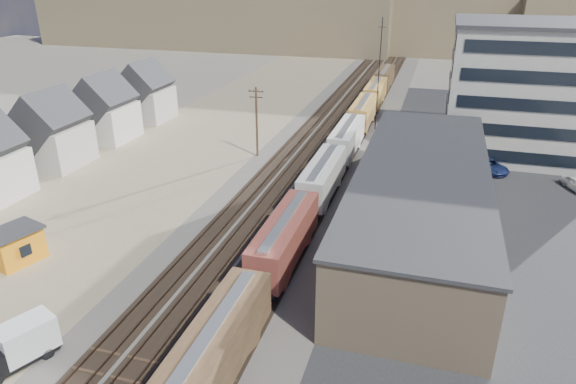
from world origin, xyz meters
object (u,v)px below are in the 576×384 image
(freight_train, at_px, (336,156))
(parked_car_blue, at_px, (489,166))
(utility_pole_north, at_px, (257,121))
(parked_car_white, at_px, (457,330))
(box_truck, at_px, (17,346))
(maintenance_shed, at_px, (16,245))

(freight_train, distance_m, parked_car_blue, 20.72)
(utility_pole_north, distance_m, parked_car_white, 43.31)
(utility_pole_north, bearing_deg, box_truck, -91.80)
(maintenance_shed, distance_m, parked_car_white, 38.84)
(box_truck, bearing_deg, parked_car_blue, 55.23)
(box_truck, relative_size, parked_car_white, 1.41)
(maintenance_shed, relative_size, parked_car_blue, 0.90)
(freight_train, xyz_separation_m, parked_car_blue, (19.29, 7.29, -1.96))
(utility_pole_north, relative_size, parked_car_white, 2.36)
(freight_train, distance_m, parked_car_white, 32.73)
(maintenance_shed, xyz_separation_m, parked_car_white, (38.83, 0.27, -1.00))
(freight_train, distance_m, box_truck, 42.51)
(utility_pole_north, bearing_deg, freight_train, -19.23)
(utility_pole_north, relative_size, box_truck, 1.68)
(freight_train, bearing_deg, box_truck, -108.81)
(parked_car_white, bearing_deg, utility_pole_north, 162.57)
(box_truck, bearing_deg, freight_train, 71.19)
(parked_car_blue, bearing_deg, maintenance_shed, -174.78)
(box_truck, distance_m, parked_car_blue, 57.85)
(utility_pole_north, distance_m, maintenance_shed, 35.65)
(freight_train, xyz_separation_m, maintenance_shed, (-23.80, -29.26, -1.09))
(maintenance_shed, bearing_deg, freight_train, 50.88)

